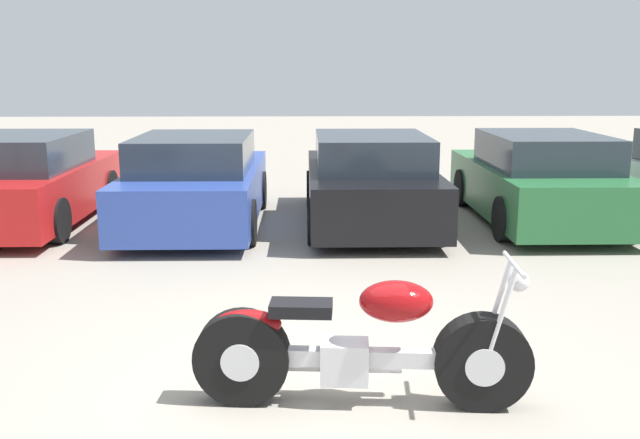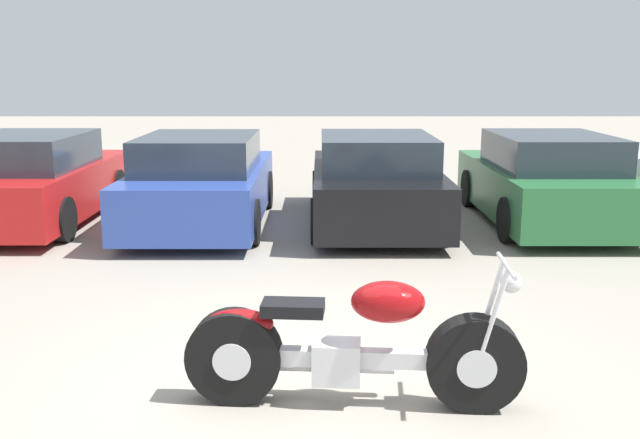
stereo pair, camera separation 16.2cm
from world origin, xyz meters
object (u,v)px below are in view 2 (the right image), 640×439
Objects in this scene: motorcycle at (351,347)px; parked_car_red at (34,181)px; parked_car_black at (375,182)px; parked_car_blue at (203,183)px; parked_car_green at (546,181)px.

motorcycle is 0.57× the size of parked_car_red.
parked_car_black is (0.62, 6.02, 0.22)m from motorcycle.
parked_car_black is (2.63, 0.07, 0.00)m from parked_car_blue.
parked_car_blue is 2.64m from parked_car_black.
motorcycle is 6.92m from parked_car_green.
parked_car_blue is (-2.01, 5.95, 0.22)m from motorcycle.
motorcycle is 0.57× the size of parked_car_blue.
motorcycle is 7.70m from parked_car_red.
parked_car_red is 7.90m from parked_car_green.
parked_car_red is at bearing 179.75° from parked_car_green.
parked_car_green is (5.27, 0.15, 0.00)m from parked_car_blue.
parked_car_blue is 5.27m from parked_car_green.
parked_car_blue is 1.00× the size of parked_car_green.
motorcycle is 6.28m from parked_car_blue.
parked_car_blue is at bearing -178.50° from parked_car_black.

